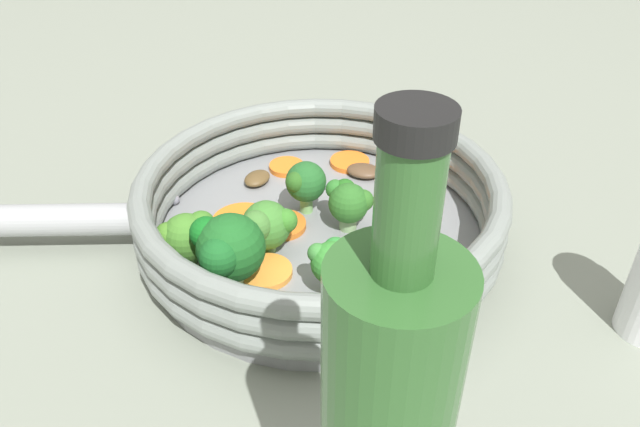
# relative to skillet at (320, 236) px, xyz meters

# --- Properties ---
(ground_plane) EXTENTS (4.00, 4.00, 0.00)m
(ground_plane) POSITION_rel_skillet_xyz_m (0.00, 0.00, -0.01)
(ground_plane) COLOR gray
(skillet) EXTENTS (0.26, 0.26, 0.01)m
(skillet) POSITION_rel_skillet_xyz_m (0.00, 0.00, 0.00)
(skillet) COLOR gray
(skillet) RESTS_ON ground_plane
(skillet_rim_wall) EXTENTS (0.28, 0.28, 0.05)m
(skillet_rim_wall) POSITION_rel_skillet_xyz_m (0.00, 0.00, 0.03)
(skillet_rim_wall) COLOR gray
(skillet_rim_wall) RESTS_ON skillet
(skillet_handle) EXTENTS (0.17, 0.17, 0.02)m
(skillet_handle) POSITION_rel_skillet_xyz_m (0.17, -0.17, 0.02)
(skillet_handle) COLOR #999B9E
(skillet_handle) RESTS_ON skillet
(skillet_rivet_left) EXTENTS (0.01, 0.01, 0.01)m
(skillet_rivet_left) POSITION_rel_skillet_xyz_m (0.06, -0.11, 0.01)
(skillet_rivet_left) COLOR gray
(skillet_rivet_left) RESTS_ON skillet
(skillet_rivet_right) EXTENTS (0.01, 0.01, 0.01)m
(skillet_rivet_right) POSITION_rel_skillet_xyz_m (0.11, -0.06, 0.01)
(skillet_rivet_right) COLOR gray
(skillet_rivet_right) RESTS_ON skillet
(carrot_slice_0) EXTENTS (0.04, 0.04, 0.00)m
(carrot_slice_0) POSITION_rel_skillet_xyz_m (-0.09, -0.05, 0.01)
(carrot_slice_0) COLOR orange
(carrot_slice_0) RESTS_ON skillet
(carrot_slice_1) EXTENTS (0.05, 0.05, 0.00)m
(carrot_slice_1) POSITION_rel_skillet_xyz_m (0.02, -0.02, 0.01)
(carrot_slice_1) COLOR orange
(carrot_slice_1) RESTS_ON skillet
(carrot_slice_2) EXTENTS (0.06, 0.06, 0.00)m
(carrot_slice_2) POSITION_rel_skillet_xyz_m (-0.09, 0.01, 0.01)
(carrot_slice_2) COLOR orange
(carrot_slice_2) RESTS_ON skillet
(carrot_slice_3) EXTENTS (0.06, 0.06, 0.01)m
(carrot_slice_3) POSITION_rel_skillet_xyz_m (0.04, -0.05, 0.01)
(carrot_slice_3) COLOR orange
(carrot_slice_3) RESTS_ON skillet
(carrot_slice_4) EXTENTS (0.05, 0.05, 0.00)m
(carrot_slice_4) POSITION_rel_skillet_xyz_m (0.06, 0.07, 0.01)
(carrot_slice_4) COLOR orange
(carrot_slice_4) RESTS_ON skillet
(carrot_slice_5) EXTENTS (0.04, 0.04, 0.00)m
(carrot_slice_5) POSITION_rel_skillet_xyz_m (-0.05, -0.08, 0.01)
(carrot_slice_5) COLOR orange
(carrot_slice_5) RESTS_ON skillet
(carrot_slice_6) EXTENTS (0.05, 0.05, 0.00)m
(carrot_slice_6) POSITION_rel_skillet_xyz_m (0.06, 0.01, 0.01)
(carrot_slice_6) COLOR orange
(carrot_slice_6) RESTS_ON skillet
(carrot_slice_7) EXTENTS (0.05, 0.05, 0.01)m
(carrot_slice_7) POSITION_rel_skillet_xyz_m (-0.02, 0.10, 0.01)
(carrot_slice_7) COLOR orange
(carrot_slice_7) RESTS_ON skillet
(broccoli_floret_0) EXTENTS (0.03, 0.03, 0.04)m
(broccoli_floret_0) POSITION_rel_skillet_xyz_m (-0.02, 0.01, 0.03)
(broccoli_floret_0) COLOR #80A36D
(broccoli_floret_0) RESTS_ON skillet
(broccoli_floret_1) EXTENTS (0.03, 0.03, 0.04)m
(broccoli_floret_1) POSITION_rel_skillet_xyz_m (-0.04, 0.06, 0.03)
(broccoli_floret_1) COLOR #6CA054
(broccoli_floret_1) RESTS_ON skillet
(broccoli_floret_2) EXTENTS (0.05, 0.05, 0.06)m
(broccoli_floret_2) POSITION_rel_skillet_xyz_m (0.09, -0.00, 0.04)
(broccoli_floret_2) COLOR #87A469
(broccoli_floret_2) RESTS_ON skillet
(broccoli_floret_3) EXTENTS (0.03, 0.03, 0.04)m
(broccoli_floret_3) POSITION_rel_skillet_xyz_m (0.05, 0.05, 0.03)
(broccoli_floret_3) COLOR #89B15D
(broccoli_floret_3) RESTS_ON skillet
(broccoli_floret_4) EXTENTS (0.04, 0.03, 0.04)m
(broccoli_floret_4) POSITION_rel_skillet_xyz_m (-0.01, -0.03, 0.03)
(broccoli_floret_4) COLOR #7EB666
(broccoli_floret_4) RESTS_ON skillet
(broccoli_floret_5) EXTENTS (0.04, 0.04, 0.04)m
(broccoli_floret_5) POSITION_rel_skillet_xyz_m (0.05, -0.01, 0.03)
(broccoli_floret_5) COLOR #7BA75B
(broccoli_floret_5) RESTS_ON skillet
(broccoli_floret_6) EXTENTS (0.04, 0.03, 0.04)m
(broccoli_floret_6) POSITION_rel_skillet_xyz_m (0.09, -0.04, 0.03)
(broccoli_floret_6) COLOR #62974C
(broccoli_floret_6) RESTS_ON skillet
(mushroom_piece_0) EXTENTS (0.03, 0.04, 0.01)m
(mushroom_piece_0) POSITION_rel_skillet_xyz_m (-0.08, -0.03, 0.01)
(mushroom_piece_0) COLOR brown
(mushroom_piece_0) RESTS_ON skillet
(mushroom_piece_1) EXTENTS (0.03, 0.03, 0.01)m
(mushroom_piece_1) POSITION_rel_skillet_xyz_m (-0.01, -0.09, 0.01)
(mushroom_piece_1) COLOR brown
(mushroom_piece_1) RESTS_ON skillet
(mushroom_piece_2) EXTENTS (0.03, 0.03, 0.01)m
(mushroom_piece_2) POSITION_rel_skillet_xyz_m (0.02, 0.08, 0.01)
(mushroom_piece_2) COLOR brown
(mushroom_piece_2) RESTS_ON skillet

